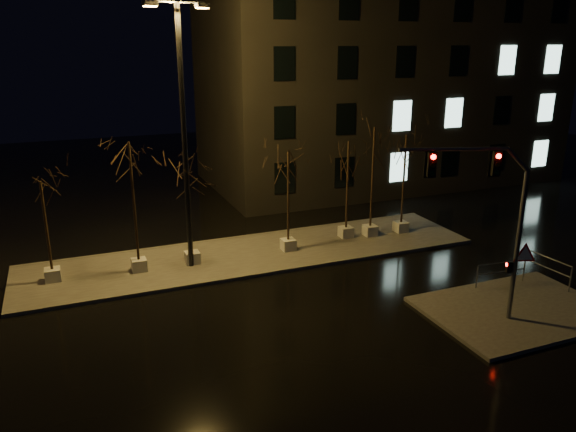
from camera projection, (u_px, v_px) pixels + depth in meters
name	position (u px, v px, depth m)	size (l,w,h in m)	color
ground	(304.00, 307.00, 22.18)	(90.00, 90.00, 0.00)	black
median	(254.00, 254.00, 27.46)	(22.00, 5.00, 0.15)	#43413C
sidewalk_corner	(517.00, 310.00, 21.76)	(7.00, 5.00, 0.15)	#43413C
building	(381.00, 77.00, 40.87)	(25.00, 12.00, 15.00)	black
tree_0	(43.00, 204.00, 23.20)	(1.80, 1.80, 4.53)	beige
tree_1	(131.00, 172.00, 23.93)	(1.80, 1.80, 6.00)	beige
tree_2	(188.00, 182.00, 24.97)	(1.80, 1.80, 5.14)	beige
tree_3	(288.00, 174.00, 26.65)	(1.80, 1.80, 5.05)	beige
tree_4	(348.00, 163.00, 28.42)	(1.80, 1.80, 5.22)	beige
tree_5	(374.00, 152.00, 28.51)	(1.80, 1.80, 5.91)	beige
tree_6	(405.00, 157.00, 29.22)	(1.80, 1.80, 5.40)	beige
traffic_signal_mast	(493.00, 210.00, 19.65)	(5.04, 1.81, 6.48)	#5B5E63
streetlight_main	(183.00, 122.00, 23.86)	(2.84, 1.02, 11.46)	black
guard_rail_a	(501.00, 270.00, 23.64)	(2.37, 0.27, 1.03)	#5B5E63
guard_rail_b	(548.00, 266.00, 23.93)	(0.23, 2.35, 1.12)	#5B5E63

